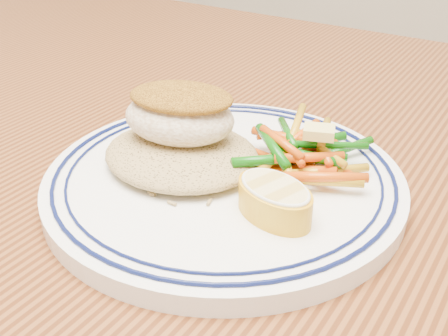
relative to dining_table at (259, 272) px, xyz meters
The scene contains 7 objects.
dining_table is the anchor object (origin of this frame).
plate 0.11m from the dining_table, 116.08° to the right, with size 0.27×0.27×0.02m.
rice_pilaf 0.14m from the dining_table, 143.50° to the right, with size 0.12×0.11×0.02m, color #997E4C.
fish_fillet 0.16m from the dining_table, 153.14° to the right, with size 0.10×0.08×0.04m.
vegetable_pile 0.13m from the dining_table, 13.17° to the left, with size 0.11×0.11×0.03m.
butter_pat 0.15m from the dining_table, 11.82° to the left, with size 0.02×0.02×0.01m, color #EEDE74.
lemon_wedge 0.15m from the dining_table, 55.71° to the right, with size 0.07×0.07×0.02m.
Camera 1 is at (0.18, -0.34, 0.98)m, focal length 45.00 mm.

